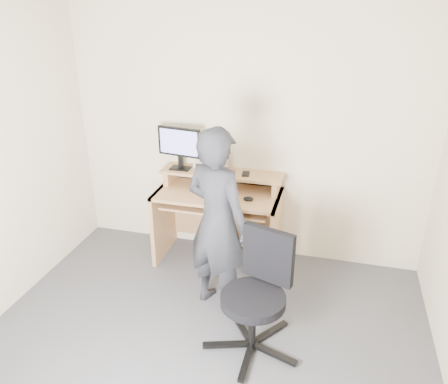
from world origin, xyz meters
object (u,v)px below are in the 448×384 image
at_px(monitor, 179,144).
at_px(desk, 220,208).
at_px(office_chair, 258,289).
at_px(person, 217,222).

bearing_deg(monitor, desk, 2.92).
distance_m(desk, monitor, 0.75).
bearing_deg(office_chair, person, 155.73).
distance_m(office_chair, person, 0.64).
height_order(office_chair, person, person).
xyz_separation_m(desk, person, (0.19, -0.76, 0.26)).
relative_size(desk, monitor, 2.70).
bearing_deg(person, desk, -52.41).
relative_size(office_chair, person, 0.57).
height_order(monitor, person, person).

